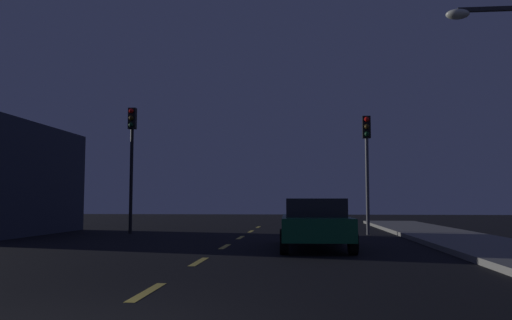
% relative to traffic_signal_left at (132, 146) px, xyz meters
% --- Properties ---
extents(ground_plane, '(80.00, 80.00, 0.00)m').
position_rel_traffic_signal_left_xyz_m(ground_plane, '(4.87, -8.92, -3.68)').
color(ground_plane, black).
extents(lane_stripe_second, '(0.16, 1.60, 0.01)m').
position_rel_traffic_signal_left_xyz_m(lane_stripe_second, '(4.87, -13.32, -3.68)').
color(lane_stripe_second, '#EACC4C').
rests_on(lane_stripe_second, ground_plane).
extents(lane_stripe_third, '(0.16, 1.60, 0.01)m').
position_rel_traffic_signal_left_xyz_m(lane_stripe_third, '(4.87, -9.52, -3.68)').
color(lane_stripe_third, '#EACC4C').
rests_on(lane_stripe_third, ground_plane).
extents(lane_stripe_fourth, '(0.16, 1.60, 0.01)m').
position_rel_traffic_signal_left_xyz_m(lane_stripe_fourth, '(4.87, -5.72, -3.68)').
color(lane_stripe_fourth, '#EACC4C').
rests_on(lane_stripe_fourth, ground_plane).
extents(lane_stripe_fifth, '(0.16, 1.60, 0.01)m').
position_rel_traffic_signal_left_xyz_m(lane_stripe_fifth, '(4.87, -1.92, -3.68)').
color(lane_stripe_fifth, '#EACC4C').
rests_on(lane_stripe_fifth, ground_plane).
extents(lane_stripe_sixth, '(0.16, 1.60, 0.01)m').
position_rel_traffic_signal_left_xyz_m(lane_stripe_sixth, '(4.87, 1.88, -3.68)').
color(lane_stripe_sixth, '#EACC4C').
rests_on(lane_stripe_sixth, ground_plane).
extents(lane_stripe_seventh, '(0.16, 1.60, 0.01)m').
position_rel_traffic_signal_left_xyz_m(lane_stripe_seventh, '(4.87, 5.68, -3.68)').
color(lane_stripe_seventh, '#EACC4C').
rests_on(lane_stripe_seventh, ground_plane).
extents(traffic_signal_left, '(0.32, 0.38, 5.29)m').
position_rel_traffic_signal_left_xyz_m(traffic_signal_left, '(0.00, 0.00, 0.00)').
color(traffic_signal_left, black).
rests_on(traffic_signal_left, ground_plane).
extents(traffic_signal_right, '(0.32, 0.38, 4.79)m').
position_rel_traffic_signal_left_xyz_m(traffic_signal_right, '(9.77, -0.00, -0.32)').
color(traffic_signal_right, '#4C4C51').
rests_on(traffic_signal_right, ground_plane).
extents(car_stopped_ahead, '(2.06, 4.61, 1.41)m').
position_rel_traffic_signal_left_xyz_m(car_stopped_ahead, '(7.51, -6.09, -2.95)').
color(car_stopped_ahead, '#0F4C2D').
rests_on(car_stopped_ahead, ground_plane).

